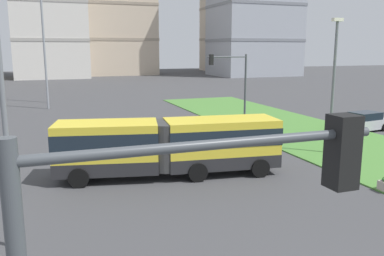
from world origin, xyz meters
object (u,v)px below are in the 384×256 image
(apartment_tower_east, at_px, (231,9))
(car_silver_hatch, at_px, (364,122))
(streetlight_left, at_px, (3,105))
(traffic_light_far_right, at_px, (234,81))
(streetlight_median, at_px, (334,81))
(apartment_tower_centre, at_px, (116,7))
(articulated_bus, at_px, (169,146))

(apartment_tower_east, bearing_deg, car_silver_hatch, -108.69)
(car_silver_hatch, distance_m, streetlight_left, 28.86)
(traffic_light_far_right, height_order, streetlight_median, streetlight_median)
(apartment_tower_east, bearing_deg, streetlight_left, -118.92)
(car_silver_hatch, relative_size, apartment_tower_centre, 0.13)
(articulated_bus, distance_m, traffic_light_far_right, 11.77)
(traffic_light_far_right, height_order, streetlight_left, streetlight_left)
(articulated_bus, distance_m, streetlight_median, 11.57)
(articulated_bus, height_order, streetlight_median, streetlight_median)
(streetlight_median, relative_size, apartment_tower_east, 0.23)
(articulated_bus, xyz_separation_m, traffic_light_far_right, (7.81, 8.40, 2.63))
(articulated_bus, distance_m, car_silver_hatch, 19.63)
(apartment_tower_centre, distance_m, apartment_tower_east, 36.91)
(articulated_bus, distance_m, apartment_tower_east, 109.60)
(streetlight_median, bearing_deg, streetlight_left, -159.77)
(car_silver_hatch, xyz_separation_m, streetlight_median, (-7.54, -5.13, 3.97))
(apartment_tower_centre, bearing_deg, car_silver_hatch, -86.07)
(streetlight_left, bearing_deg, traffic_light_far_right, 43.43)
(traffic_light_far_right, bearing_deg, apartment_tower_east, 64.80)
(traffic_light_far_right, relative_size, streetlight_left, 0.70)
(streetlight_left, bearing_deg, articulated_bus, 38.93)
(articulated_bus, relative_size, apartment_tower_centre, 0.34)
(car_silver_hatch, bearing_deg, streetlight_median, -145.75)
(streetlight_left, xyz_separation_m, apartment_tower_centre, (20.18, 95.92, 12.72))
(traffic_light_far_right, distance_m, streetlight_left, 20.80)
(streetlight_median, bearing_deg, traffic_light_far_right, 113.79)
(streetlight_left, xyz_separation_m, streetlight_median, (18.41, 6.78, -0.20))
(traffic_light_far_right, bearing_deg, articulated_bus, -132.90)
(articulated_bus, bearing_deg, car_silver_hatch, 17.90)
(streetlight_median, height_order, apartment_tower_east, apartment_tower_east)
(apartment_tower_east, bearing_deg, articulated_bus, -117.05)
(streetlight_left, distance_m, apartment_tower_centre, 98.84)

